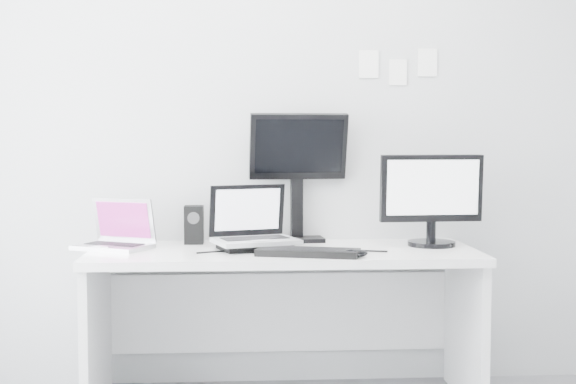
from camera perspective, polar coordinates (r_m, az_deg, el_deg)
The scene contains 12 objects.
back_wall at distance 4.11m, azimuth -0.59°, elevation 5.23°, with size 3.60×3.60×0.00m, color #B7B9BC.
desk at distance 3.87m, azimuth -0.32°, elevation -9.40°, with size 1.80×0.70×0.73m, color white.
macbook at distance 3.89m, azimuth -12.20°, elevation -2.13°, with size 0.33×0.25×0.25m, color silver.
speaker at distance 4.02m, azimuth -6.60°, elevation -2.29°, with size 0.09×0.09×0.19m, color black.
dell_laptop at distance 3.77m, azimuth -2.29°, elevation -1.74°, with size 0.37×0.29×0.31m, color #A4A7AB.
rear_monitor at distance 4.06m, azimuth 0.68°, elevation 1.14°, with size 0.48×0.17×0.66m, color black.
samsung_monitor at distance 3.96m, azimuth 10.06°, elevation -0.46°, with size 0.50×0.23×0.46m, color black.
keyboard at distance 3.61m, azimuth 1.41°, elevation -4.24°, with size 0.45×0.16×0.03m, color black.
mouse at distance 3.56m, azimuth 4.70°, elevation -4.30°, with size 0.11×0.07×0.04m, color black.
wall_note_0 at distance 4.17m, azimuth 5.67°, elevation 8.91°, with size 0.10×0.00×0.14m, color white.
wall_note_1 at distance 4.19m, azimuth 7.71°, elevation 8.32°, with size 0.09×0.00×0.13m, color white.
wall_note_2 at distance 4.23m, azimuth 9.74°, elevation 8.94°, with size 0.10×0.00×0.14m, color white.
Camera 1 is at (-0.21, -2.51, 1.26)m, focal length 50.75 mm.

